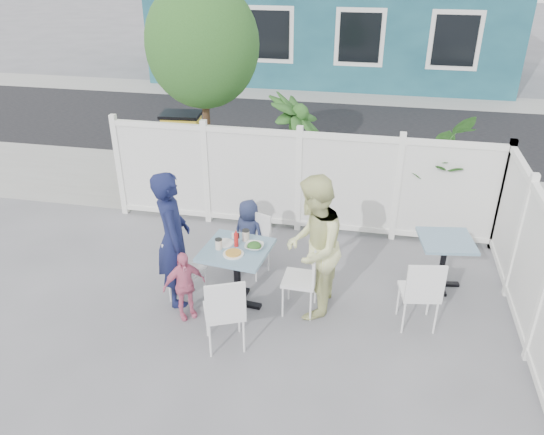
% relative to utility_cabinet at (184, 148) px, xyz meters
% --- Properties ---
extents(ground, '(80.00, 80.00, 0.00)m').
position_rel_utility_cabinet_xyz_m(ground, '(2.32, -4.00, -0.61)').
color(ground, slate).
extents(near_sidewalk, '(24.00, 2.60, 0.01)m').
position_rel_utility_cabinet_xyz_m(near_sidewalk, '(2.32, -0.20, -0.60)').
color(near_sidewalk, gray).
rests_on(near_sidewalk, ground).
extents(street, '(24.00, 5.00, 0.01)m').
position_rel_utility_cabinet_xyz_m(street, '(2.32, 3.50, -0.60)').
color(street, black).
rests_on(street, ground).
extents(far_sidewalk, '(24.00, 1.60, 0.01)m').
position_rel_utility_cabinet_xyz_m(far_sidewalk, '(2.32, 6.60, -0.60)').
color(far_sidewalk, gray).
rests_on(far_sidewalk, ground).
extents(fence_back, '(5.86, 0.08, 1.60)m').
position_rel_utility_cabinet_xyz_m(fence_back, '(2.42, -1.60, 0.18)').
color(fence_back, white).
rests_on(fence_back, ground).
extents(fence_right, '(0.08, 3.66, 1.60)m').
position_rel_utility_cabinet_xyz_m(fence_right, '(5.32, -3.40, 0.18)').
color(fence_right, white).
rests_on(fence_right, ground).
extents(tree, '(1.80, 1.62, 3.59)m').
position_rel_utility_cabinet_xyz_m(tree, '(0.72, -0.70, 1.99)').
color(tree, '#382316').
rests_on(tree, ground).
extents(utility_cabinet, '(0.69, 0.52, 1.21)m').
position_rel_utility_cabinet_xyz_m(utility_cabinet, '(0.00, 0.00, 0.00)').
color(utility_cabinet, gold).
rests_on(utility_cabinet, ground).
extents(potted_shrub_a, '(1.20, 1.20, 1.92)m').
position_rel_utility_cabinet_xyz_m(potted_shrub_a, '(2.22, -0.90, 0.35)').
color(potted_shrub_a, '#26531D').
rests_on(potted_shrub_a, ground).
extents(potted_shrub_b, '(1.61, 1.76, 1.67)m').
position_rel_utility_cabinet_xyz_m(potted_shrub_b, '(4.27, -1.00, 0.23)').
color(potted_shrub_b, '#26531D').
rests_on(potted_shrub_b, ground).
extents(main_table, '(0.85, 0.85, 0.81)m').
position_rel_utility_cabinet_xyz_m(main_table, '(1.99, -3.67, 0.02)').
color(main_table, slate).
rests_on(main_table, ground).
extents(spare_table, '(0.75, 0.75, 0.69)m').
position_rel_utility_cabinet_xyz_m(spare_table, '(4.49, -2.75, -0.07)').
color(spare_table, slate).
rests_on(spare_table, ground).
extents(chair_left, '(0.46, 0.47, 0.84)m').
position_rel_utility_cabinet_xyz_m(chair_left, '(1.27, -3.65, -0.12)').
color(chair_left, white).
rests_on(chair_left, ground).
extents(chair_right, '(0.41, 0.43, 0.92)m').
position_rel_utility_cabinet_xyz_m(chair_right, '(2.83, -3.64, -0.07)').
color(chair_right, white).
rests_on(chair_right, ground).
extents(chair_back, '(0.48, 0.48, 0.84)m').
position_rel_utility_cabinet_xyz_m(chair_back, '(2.03, -2.87, -0.12)').
color(chair_back, white).
rests_on(chair_back, ground).
extents(chair_near, '(0.55, 0.55, 0.94)m').
position_rel_utility_cabinet_xyz_m(chair_near, '(2.07, -4.49, -0.06)').
color(chair_near, white).
rests_on(chair_near, ground).
extents(chair_spare, '(0.49, 0.47, 0.93)m').
position_rel_utility_cabinet_xyz_m(chair_spare, '(4.15, -3.71, -0.06)').
color(chair_spare, white).
rests_on(chair_spare, ground).
extents(man, '(0.63, 0.74, 1.73)m').
position_rel_utility_cabinet_xyz_m(man, '(1.22, -3.70, 0.26)').
color(man, '#13183E').
rests_on(man, ground).
extents(woman, '(0.70, 0.88, 1.76)m').
position_rel_utility_cabinet_xyz_m(woman, '(2.89, -3.60, 0.28)').
color(woman, '#CDD64F').
rests_on(woman, ground).
extents(boy, '(0.57, 0.48, 0.99)m').
position_rel_utility_cabinet_xyz_m(boy, '(1.92, -2.75, -0.11)').
color(boy, '#222A4A').
rests_on(boy, ground).
extents(toddler, '(0.54, 0.49, 0.88)m').
position_rel_utility_cabinet_xyz_m(toddler, '(1.44, -4.02, -0.16)').
color(toddler, pink).
rests_on(toddler, ground).
extents(plate_main, '(0.25, 0.25, 0.02)m').
position_rel_utility_cabinet_xyz_m(plate_main, '(1.99, -3.81, 0.21)').
color(plate_main, white).
rests_on(plate_main, main_table).
extents(plate_side, '(0.22, 0.22, 0.02)m').
position_rel_utility_cabinet_xyz_m(plate_side, '(1.82, -3.59, 0.21)').
color(plate_side, white).
rests_on(plate_side, main_table).
extents(salad_bowl, '(0.22, 0.22, 0.05)m').
position_rel_utility_cabinet_xyz_m(salad_bowl, '(2.20, -3.63, 0.23)').
color(salad_bowl, white).
rests_on(salad_bowl, main_table).
extents(coffee_cup_a, '(0.08, 0.08, 0.12)m').
position_rel_utility_cabinet_xyz_m(coffee_cup_a, '(1.79, -3.72, 0.26)').
color(coffee_cup_a, beige).
rests_on(coffee_cup_a, main_table).
extents(coffee_cup_b, '(0.09, 0.09, 0.13)m').
position_rel_utility_cabinet_xyz_m(coffee_cup_b, '(2.06, -3.46, 0.27)').
color(coffee_cup_b, beige).
rests_on(coffee_cup_b, main_table).
extents(ketchup_bottle, '(0.05, 0.05, 0.17)m').
position_rel_utility_cabinet_xyz_m(ketchup_bottle, '(1.98, -3.61, 0.28)').
color(ketchup_bottle, red).
rests_on(ketchup_bottle, main_table).
extents(salt_shaker, '(0.03, 0.03, 0.07)m').
position_rel_utility_cabinet_xyz_m(salt_shaker, '(1.89, -3.44, 0.24)').
color(salt_shaker, white).
rests_on(salt_shaker, main_table).
extents(pepper_shaker, '(0.03, 0.03, 0.07)m').
position_rel_utility_cabinet_xyz_m(pepper_shaker, '(1.95, -3.42, 0.23)').
color(pepper_shaker, black).
rests_on(pepper_shaker, main_table).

